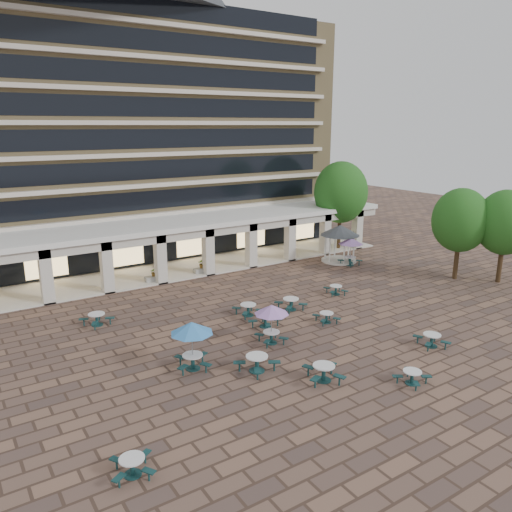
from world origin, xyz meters
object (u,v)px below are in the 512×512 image
object	(u,v)px
picnic_table_0	(132,465)
picnic_table_1	(324,371)
picnic_table_2	(412,376)
gazebo	(340,234)
planter_left	(154,277)
planter_right	(202,267)

from	to	relation	value
picnic_table_0	picnic_table_1	world-z (taller)	picnic_table_1
picnic_table_2	gazebo	distance (m)	22.51
picnic_table_0	planter_left	bearing A→B (deg)	79.51
planter_right	picnic_table_2	bearing A→B (deg)	-89.89
picnic_table_1	picnic_table_2	xyz separation A→B (m)	(3.38, -2.56, -0.09)
picnic_table_2	planter_left	size ratio (longest dim) A/B	1.13
gazebo	planter_right	xyz separation A→B (m)	(-12.33, 3.29, -1.98)
picnic_table_0	gazebo	world-z (taller)	gazebo
planter_right	picnic_table_1	bearing A→B (deg)	-99.73
picnic_table_0	picnic_table_2	xyz separation A→B (m)	(13.58, -1.06, -0.02)
gazebo	planter_left	bearing A→B (deg)	168.80
picnic_table_1	gazebo	distance (m)	22.62
picnic_table_1	picnic_table_2	bearing A→B (deg)	-14.19
picnic_table_0	picnic_table_2	distance (m)	13.62
picnic_table_0	planter_left	distance (m)	22.92
picnic_table_2	picnic_table_1	bearing A→B (deg)	131.59
picnic_table_2	planter_right	size ratio (longest dim) A/B	1.13
picnic_table_0	planter_right	bearing A→B (deg)	70.50
gazebo	planter_left	size ratio (longest dim) A/B	2.40
picnic_table_1	planter_right	xyz separation A→B (m)	(3.34, 19.46, 0.06)
planter_left	planter_right	distance (m)	4.28
gazebo	planter_left	distance (m)	17.06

